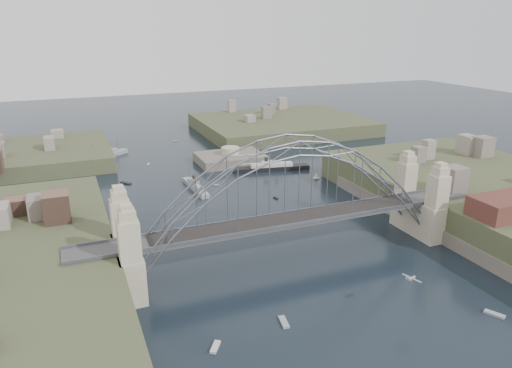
% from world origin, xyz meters
% --- Properties ---
extents(ground, '(500.00, 500.00, 0.00)m').
position_xyz_m(ground, '(0.00, 0.00, 0.00)').
color(ground, black).
rests_on(ground, ground).
extents(bridge, '(84.00, 13.80, 24.60)m').
position_xyz_m(bridge, '(0.00, 0.00, 12.32)').
color(bridge, '#434345').
rests_on(bridge, ground).
extents(shore_east, '(50.50, 90.00, 12.00)m').
position_xyz_m(shore_east, '(57.32, 0.00, 1.97)').
color(shore_east, '#3F4529').
rests_on(shore_east, ground).
extents(headland_nw, '(60.00, 45.00, 9.00)m').
position_xyz_m(headland_nw, '(-55.00, 95.00, 0.50)').
color(headland_nw, '#3F4529').
rests_on(headland_nw, ground).
extents(headland_ne, '(70.00, 55.00, 9.50)m').
position_xyz_m(headland_ne, '(50.00, 110.00, 0.75)').
color(headland_ne, '#3F4529').
rests_on(headland_ne, ground).
extents(fort_island, '(22.00, 16.00, 9.40)m').
position_xyz_m(fort_island, '(12.00, 70.00, -0.34)').
color(fort_island, '#5F574C').
rests_on(fort_island, ground).
extents(naval_cruiser_near, '(3.21, 17.51, 5.22)m').
position_xyz_m(naval_cruiser_near, '(-6.40, 47.71, 0.81)').
color(naval_cruiser_near, '#969A9E').
rests_on(naval_cruiser_near, ground).
extents(naval_cruiser_far, '(15.94, 12.74, 6.08)m').
position_xyz_m(naval_cruiser_far, '(-26.24, 92.59, 0.95)').
color(naval_cruiser_far, '#969A9E').
rests_on(naval_cruiser_far, ground).
extents(ocean_liner, '(24.74, 7.92, 6.03)m').
position_xyz_m(ocean_liner, '(21.17, 56.49, 0.94)').
color(ocean_liner, black).
rests_on(ocean_liner, ground).
extents(aeroplane, '(1.93, 3.39, 0.50)m').
position_xyz_m(aeroplane, '(8.79, -24.98, 6.47)').
color(aeroplane, silver).
extents(small_boat_a, '(1.85, 2.50, 0.45)m').
position_xyz_m(small_boat_a, '(-19.61, 20.88, 0.15)').
color(small_boat_a, silver).
rests_on(small_boat_a, ground).
extents(small_boat_b, '(0.83, 1.77, 0.45)m').
position_xyz_m(small_boat_b, '(11.59, 32.14, 0.15)').
color(small_boat_b, silver).
rests_on(small_boat_b, ground).
extents(small_boat_c, '(1.56, 3.29, 0.45)m').
position_xyz_m(small_boat_c, '(-10.74, -19.66, 0.15)').
color(small_boat_c, silver).
rests_on(small_boat_c, ground).
extents(small_boat_d, '(1.96, 1.16, 2.38)m').
position_xyz_m(small_boat_d, '(30.12, 43.19, 0.96)').
color(small_boat_d, silver).
rests_on(small_boat_d, ground).
extents(small_boat_e, '(3.07, 3.45, 0.45)m').
position_xyz_m(small_boat_e, '(-24.01, 60.51, 0.15)').
color(small_boat_e, silver).
rests_on(small_boat_e, ground).
extents(small_boat_f, '(1.60, 0.94, 0.45)m').
position_xyz_m(small_boat_f, '(0.08, 48.70, 0.15)').
color(small_boat_f, silver).
rests_on(small_boat_f, ground).
extents(small_boat_g, '(2.37, 3.25, 0.45)m').
position_xyz_m(small_boat_g, '(21.61, -30.62, 0.15)').
color(small_boat_g, silver).
rests_on(small_boat_g, ground).
extents(small_boat_h, '(1.28, 1.86, 0.45)m').
position_xyz_m(small_boat_h, '(-14.27, 78.20, 0.15)').
color(small_boat_h, silver).
rests_on(small_boat_h, ground).
extents(small_boat_i, '(2.41, 2.20, 2.38)m').
position_xyz_m(small_boat_i, '(34.39, 9.68, 0.85)').
color(small_boat_i, silver).
rests_on(small_boat_i, ground).
extents(small_boat_j, '(2.28, 2.79, 0.45)m').
position_xyz_m(small_boat_j, '(-22.55, -21.41, 0.15)').
color(small_boat_j, silver).
rests_on(small_boat_j, ground).
extents(small_boat_k, '(1.84, 1.14, 0.45)m').
position_xyz_m(small_boat_k, '(1.82, 108.11, 0.15)').
color(small_boat_k, silver).
rests_on(small_boat_k, ground).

